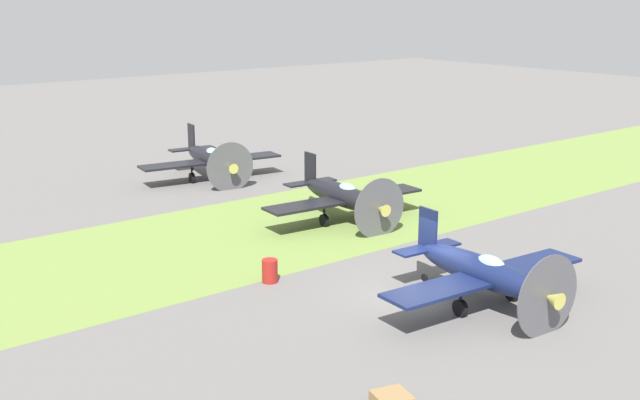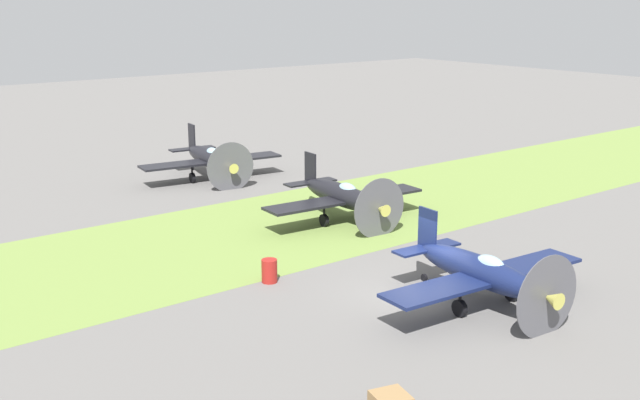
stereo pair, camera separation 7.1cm
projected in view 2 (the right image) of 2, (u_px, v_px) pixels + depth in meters
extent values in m
plane|color=#605E5B|center=(416.00, 292.00, 28.72)|extent=(160.00, 160.00, 0.00)
cube|color=olive|center=(265.00, 230.00, 36.25)|extent=(120.00, 11.00, 0.01)
ellipsoid|color=#141E47|center=(479.00, 270.00, 27.22)|extent=(1.52, 6.02, 1.09)
cube|color=#141E47|center=(486.00, 277.00, 26.97)|extent=(8.50, 2.10, 0.12)
cube|color=#141E47|center=(427.00, 230.00, 29.20)|extent=(0.16, 0.97, 1.66)
cube|color=#141E47|center=(427.00, 248.00, 29.38)|extent=(2.85, 0.99, 0.09)
cone|color=#B7B24C|center=(551.00, 299.00, 24.65)|extent=(0.60, 0.65, 0.56)
cylinder|color=#4C4C51|center=(547.00, 297.00, 24.80)|extent=(2.80, 0.24, 2.80)
ellipsoid|color=#8CB2C6|center=(490.00, 264.00, 26.70)|extent=(0.70, 1.27, 0.61)
cylinder|color=black|center=(512.00, 293.00, 27.80)|extent=(0.24, 0.61, 0.60)
cylinder|color=black|center=(512.00, 282.00, 27.70)|extent=(0.11, 0.11, 0.84)
cylinder|color=black|center=(460.00, 308.00, 26.43)|extent=(0.24, 0.61, 0.60)
cylinder|color=black|center=(460.00, 297.00, 26.32)|extent=(0.11, 0.11, 0.84)
cylinder|color=black|center=(424.00, 277.00, 29.76)|extent=(0.13, 0.29, 0.28)
ellipsoid|color=black|center=(341.00, 195.00, 37.58)|extent=(1.56, 6.02, 1.09)
cube|color=black|center=(345.00, 199.00, 37.33)|extent=(8.50, 2.15, 0.12)
cube|color=black|center=(310.00, 169.00, 39.57)|extent=(0.16, 0.97, 1.66)
cube|color=black|center=(310.00, 182.00, 39.75)|extent=(2.86, 1.01, 0.09)
cone|color=#B7B24C|center=(382.00, 209.00, 35.00)|extent=(0.61, 0.66, 0.56)
cylinder|color=#4C4C51|center=(379.00, 209.00, 35.15)|extent=(2.80, 0.26, 2.80)
ellipsoid|color=#8CB2C6|center=(347.00, 189.00, 37.06)|extent=(0.71, 1.27, 0.61)
cylinder|color=black|center=(367.00, 212.00, 38.15)|extent=(0.24, 0.61, 0.60)
cylinder|color=black|center=(367.00, 204.00, 38.05)|extent=(0.11, 0.11, 0.84)
cylinder|color=black|center=(324.00, 220.00, 36.79)|extent=(0.24, 0.61, 0.60)
cylinder|color=black|center=(324.00, 212.00, 36.69)|extent=(0.11, 0.11, 0.84)
cylinder|color=black|center=(310.00, 205.00, 40.12)|extent=(0.13, 0.29, 0.28)
ellipsoid|color=black|center=(209.00, 158.00, 46.13)|extent=(1.91, 6.12, 1.10)
cube|color=black|center=(212.00, 161.00, 45.86)|extent=(8.63, 2.65, 0.12)
cube|color=black|center=(192.00, 137.00, 48.22)|extent=(0.22, 0.98, 1.68)
cube|color=black|center=(192.00, 149.00, 48.40)|extent=(2.92, 1.18, 0.09)
cone|color=#B7B24C|center=(232.00, 168.00, 43.43)|extent=(0.65, 0.69, 0.57)
cylinder|color=#4C4C51|center=(230.00, 167.00, 43.57)|extent=(2.81, 0.42, 2.84)
ellipsoid|color=#8CB2C6|center=(213.00, 153.00, 45.59)|extent=(0.78, 1.31, 0.62)
cylinder|color=black|center=(233.00, 173.00, 46.63)|extent=(0.28, 0.62, 0.60)
cylinder|color=black|center=(233.00, 166.00, 46.53)|extent=(0.11, 0.11, 0.85)
cylinder|color=black|center=(192.00, 178.00, 45.38)|extent=(0.28, 0.62, 0.60)
cylinder|color=black|center=(192.00, 171.00, 45.27)|extent=(0.11, 0.11, 0.85)
cylinder|color=black|center=(193.00, 168.00, 48.78)|extent=(0.14, 0.30, 0.28)
cylinder|color=maroon|center=(269.00, 271.00, 29.57)|extent=(0.60, 0.60, 0.90)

